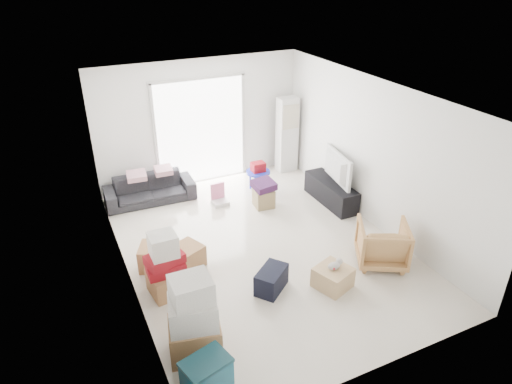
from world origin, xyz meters
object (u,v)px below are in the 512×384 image
at_px(armchair, 382,242).
at_px(television, 332,179).
at_px(ottoman, 264,198).
at_px(storage_bins, 207,380).
at_px(ac_tower, 287,135).
at_px(sofa, 149,185).
at_px(wood_crate, 333,277).
at_px(kids_table, 258,171).
at_px(tv_console, 331,192).

bearing_deg(armchair, television, -71.32).
bearing_deg(ottoman, storage_bins, -124.21).
bearing_deg(armchair, ac_tower, -65.48).
height_order(sofa, wood_crate, sofa).
distance_m(ac_tower, kids_table, 1.31).
distance_m(armchair, ottoman, 2.70).
xyz_separation_m(tv_console, armchair, (-0.41, -2.09, 0.17)).
height_order(storage_bins, wood_crate, storage_bins).
distance_m(ac_tower, tv_console, 1.92).
distance_m(television, armchair, 2.14).
height_order(sofa, ottoman, sofa).
xyz_separation_m(ac_tower, armchair, (-0.36, -3.90, -0.48)).
relative_size(ac_tower, tv_console, 1.25).
bearing_deg(tv_console, television, 0.00).
bearing_deg(television, armchair, 178.18).
xyz_separation_m(storage_bins, wood_crate, (2.42, 1.08, -0.14)).
height_order(television, storage_bins, television).
distance_m(kids_table, wood_crate, 3.45).
relative_size(tv_console, television, 1.29).
relative_size(tv_console, armchair, 1.75).
bearing_deg(ac_tower, wood_crate, -109.25).
bearing_deg(television, sofa, 72.79).
bearing_deg(television, storage_bins, 140.03).
relative_size(ac_tower, kids_table, 2.71).
bearing_deg(sofa, storage_bins, -94.10).
bearing_deg(sofa, ac_tower, 5.03).
bearing_deg(sofa, kids_table, -10.66).
distance_m(sofa, ottoman, 2.36).
distance_m(armchair, storage_bins, 3.71).
bearing_deg(tv_console, kids_table, 133.96).
bearing_deg(wood_crate, tv_console, 57.02).
xyz_separation_m(tv_console, sofa, (-3.33, 1.66, 0.12)).
xyz_separation_m(television, sofa, (-3.33, 1.66, -0.19)).
bearing_deg(storage_bins, ottoman, 55.79).
xyz_separation_m(storage_bins, ottoman, (2.59, 3.80, -0.12)).
bearing_deg(kids_table, storage_bins, -121.85).
distance_m(sofa, kids_table, 2.29).
bearing_deg(television, ac_tower, 10.89).
xyz_separation_m(tv_console, ottoman, (-1.31, 0.45, -0.05)).
bearing_deg(television, kids_table, 53.27).
height_order(ac_tower, ottoman, ac_tower).
height_order(ac_tower, kids_table, ac_tower).
xyz_separation_m(ac_tower, tv_console, (0.05, -1.81, -0.64)).
distance_m(tv_console, kids_table, 1.61).
relative_size(ac_tower, armchair, 2.19).
bearing_deg(storage_bins, sofa, 83.49).
height_order(armchair, kids_table, armchair).
bearing_deg(wood_crate, armchair, 9.88).
xyz_separation_m(kids_table, wood_crate, (-0.37, -3.42, -0.30)).
height_order(television, armchair, armchair).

